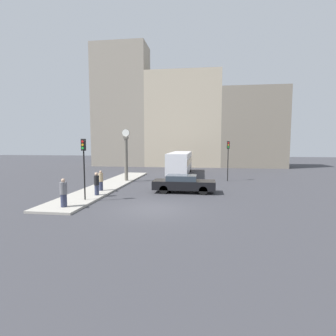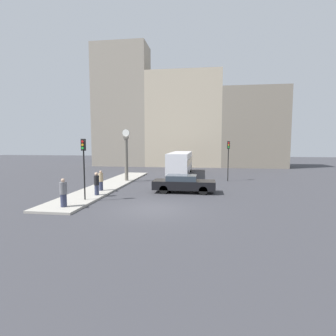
{
  "view_description": "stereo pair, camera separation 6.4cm",
  "coord_description": "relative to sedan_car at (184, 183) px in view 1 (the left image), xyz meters",
  "views": [
    {
      "loc": [
        2.88,
        -14.77,
        3.86
      ],
      "look_at": [
        0.11,
        5.27,
        1.89
      ],
      "focal_mm": 28.0,
      "sensor_mm": 36.0,
      "label": 1
    },
    {
      "loc": [
        2.94,
        -14.76,
        3.86
      ],
      "look_at": [
        0.11,
        5.27,
        1.89
      ],
      "focal_mm": 28.0,
      "sensor_mm": 36.0,
      "label": 2
    }
  ],
  "objects": [
    {
      "name": "street_clock",
      "position": [
        -6.03,
        4.79,
        1.87
      ],
      "size": [
        0.76,
        0.44,
        5.04
      ],
      "color": "#666056",
      "rests_on": "sidewalk_corner"
    },
    {
      "name": "ground_plane",
      "position": [
        -1.33,
        -5.28,
        -0.7
      ],
      "size": [
        120.0,
        120.0,
        0.0
      ],
      "primitive_type": "plane",
      "color": "#38383D"
    },
    {
      "name": "traffic_light_near",
      "position": [
        -6.14,
        -4.08,
        2.26
      ],
      "size": [
        0.26,
        0.24,
        3.96
      ],
      "color": "black",
      "rests_on": "sidewalk_corner"
    },
    {
      "name": "pedestrian_black_jacket",
      "position": [
        -5.99,
        -2.53,
        0.25
      ],
      "size": [
        0.36,
        0.36,
        1.63
      ],
      "color": "#2D334C",
      "rests_on": "sidewalk_corner"
    },
    {
      "name": "bus_distant",
      "position": [
        -1.33,
        11.68,
        0.83
      ],
      "size": [
        2.33,
        9.86,
        2.67
      ],
      "color": "silver",
      "rests_on": "ground_plane"
    },
    {
      "name": "building_row",
      "position": [
        -2.88,
        22.95,
        7.31
      ],
      "size": [
        30.71,
        5.0,
        19.7
      ],
      "color": "gray",
      "rests_on": "ground_plane"
    },
    {
      "name": "pedestrian_grey_jacket",
      "position": [
        -6.49,
        -6.08,
        0.25
      ],
      "size": [
        0.41,
        0.41,
        1.66
      ],
      "color": "#2D334C",
      "rests_on": "sidewalk_corner"
    },
    {
      "name": "sidewalk_corner",
      "position": [
        -6.82,
        2.13,
        -0.63
      ],
      "size": [
        2.72,
        18.82,
        0.14
      ],
      "primitive_type": "cube",
      "color": "#A39E93",
      "rests_on": "ground_plane"
    },
    {
      "name": "pedestrian_tan_coat",
      "position": [
        -6.39,
        -0.78,
        0.21
      ],
      "size": [
        0.36,
        0.36,
        1.57
      ],
      "color": "#2D334C",
      "rests_on": "sidewalk_corner"
    },
    {
      "name": "sedan_car",
      "position": [
        0.0,
        0.0,
        0.0
      ],
      "size": [
        4.77,
        1.76,
        1.35
      ],
      "color": "black",
      "rests_on": "ground_plane"
    },
    {
      "name": "traffic_light_far",
      "position": [
        3.93,
        6.7,
        2.16
      ],
      "size": [
        0.26,
        0.24,
        4.01
      ],
      "color": "black",
      "rests_on": "ground_plane"
    }
  ]
}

